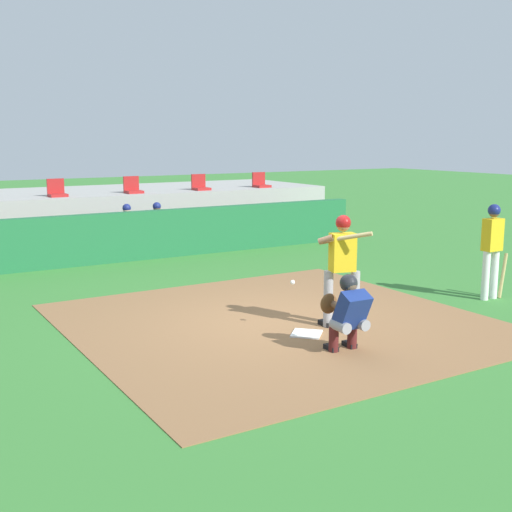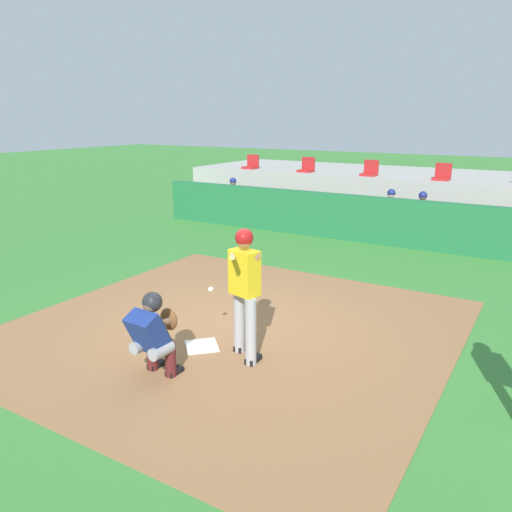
# 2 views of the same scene
# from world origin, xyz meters

# --- Properties ---
(ground_plane) EXTENTS (80.00, 80.00, 0.00)m
(ground_plane) POSITION_xyz_m (0.00, 0.00, 0.00)
(ground_plane) COLOR #387A33
(dirt_infield) EXTENTS (6.40, 6.40, 0.01)m
(dirt_infield) POSITION_xyz_m (0.00, 0.00, 0.01)
(dirt_infield) COLOR olive
(dirt_infield) RESTS_ON ground
(home_plate) EXTENTS (0.62, 0.62, 0.02)m
(home_plate) POSITION_xyz_m (0.00, -0.80, 0.02)
(home_plate) COLOR white
(home_plate) RESTS_ON dirt_infield
(batter_at_plate) EXTENTS (0.61, 0.84, 1.80)m
(batter_at_plate) POSITION_xyz_m (0.69, -0.75, 1.04)
(batter_at_plate) COLOR #99999E
(batter_at_plate) RESTS_ON ground
(catcher_crouched) EXTENTS (0.49, 1.64, 1.13)m
(catcher_crouched) POSITION_xyz_m (0.00, -1.75, 0.61)
(catcher_crouched) COLOR gray
(catcher_crouched) RESTS_ON ground
(on_deck_batter) EXTENTS (0.58, 0.23, 1.79)m
(on_deck_batter) POSITION_xyz_m (4.26, -0.71, 1.02)
(on_deck_batter) COLOR silver
(on_deck_batter) RESTS_ON ground
(dugout_wall) EXTENTS (13.00, 0.30, 1.20)m
(dugout_wall) POSITION_xyz_m (0.00, 6.50, 0.60)
(dugout_wall) COLOR #1E6638
(dugout_wall) RESTS_ON ground
(dugout_bench) EXTENTS (11.80, 0.44, 0.45)m
(dugout_bench) POSITION_xyz_m (0.00, 7.50, 0.23)
(dugout_bench) COLOR olive
(dugout_bench) RESTS_ON ground
(dugout_player_1) EXTENTS (0.49, 0.70, 1.30)m
(dugout_player_1) POSITION_xyz_m (0.19, 7.34, 0.67)
(dugout_player_1) COLOR #939399
(dugout_player_1) RESTS_ON ground
(dugout_player_2) EXTENTS (0.49, 0.70, 1.30)m
(dugout_player_2) POSITION_xyz_m (1.02, 7.34, 0.67)
(dugout_player_2) COLOR #939399
(dugout_player_2) RESTS_ON ground
(stands_platform) EXTENTS (15.00, 4.40, 1.40)m
(stands_platform) POSITION_xyz_m (0.00, 10.90, 0.70)
(stands_platform) COLOR #9E9E99
(stands_platform) RESTS_ON ground
(stadium_seat_2) EXTENTS (0.46, 0.46, 0.48)m
(stadium_seat_2) POSITION_xyz_m (-1.08, 9.38, 1.53)
(stadium_seat_2) COLOR #A51E1E
(stadium_seat_2) RESTS_ON stands_platform
(stadium_seat_3) EXTENTS (0.46, 0.46, 0.48)m
(stadium_seat_3) POSITION_xyz_m (1.08, 9.38, 1.53)
(stadium_seat_3) COLOR #A51E1E
(stadium_seat_3) RESTS_ON stands_platform
(stadium_seat_4) EXTENTS (0.46, 0.46, 0.48)m
(stadium_seat_4) POSITION_xyz_m (3.25, 9.38, 1.53)
(stadium_seat_4) COLOR #A51E1E
(stadium_seat_4) RESTS_ON stands_platform
(stadium_seat_5) EXTENTS (0.46, 0.46, 0.48)m
(stadium_seat_5) POSITION_xyz_m (5.42, 9.38, 1.53)
(stadium_seat_5) COLOR #A51E1E
(stadium_seat_5) RESTS_ON stands_platform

